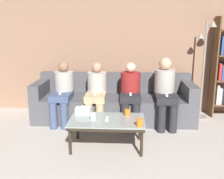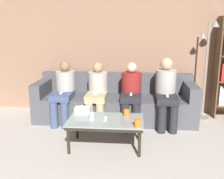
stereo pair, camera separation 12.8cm
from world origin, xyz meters
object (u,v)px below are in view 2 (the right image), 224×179
(seated_person_right_end, at_px, (166,90))
(seated_person_mid_left, at_px, (97,91))
(cup_near_right, at_px, (92,116))
(cup_far_center, at_px, (138,123))
(couch, at_px, (115,103))
(cup_near_left, at_px, (126,113))
(seated_person_mid_right, at_px, (131,91))
(standing_lamp, at_px, (207,60))
(seated_person_left_end, at_px, (64,90))
(tissue_box, at_px, (83,110))
(game_remote, at_px, (106,119))
(coffee_table, at_px, (106,122))

(seated_person_right_end, bearing_deg, seated_person_mid_left, -179.82)
(cup_near_right, height_order, cup_far_center, cup_far_center)
(couch, bearing_deg, cup_near_right, -100.52)
(cup_near_left, distance_m, seated_person_mid_right, 0.77)
(standing_lamp, relative_size, seated_person_mid_left, 1.68)
(couch, distance_m, seated_person_left_end, 0.93)
(cup_far_center, height_order, tissue_box, tissue_box)
(cup_near_left, height_order, seated_person_mid_left, seated_person_mid_left)
(tissue_box, xyz_separation_m, seated_person_mid_left, (0.11, 0.73, 0.11))
(seated_person_left_end, distance_m, seated_person_right_end, 1.74)
(standing_lamp, height_order, seated_person_left_end, standing_lamp)
(cup_near_right, height_order, seated_person_right_end, seated_person_right_end)
(cup_near_left, height_order, seated_person_right_end, seated_person_right_end)
(game_remote, bearing_deg, seated_person_right_end, 46.23)
(cup_far_center, xyz_separation_m, seated_person_left_end, (-1.26, 1.17, 0.11))
(coffee_table, relative_size, cup_far_center, 10.06)
(standing_lamp, bearing_deg, seated_person_left_end, -171.62)
(tissue_box, relative_size, seated_person_right_end, 0.20)
(coffee_table, height_order, cup_near_left, cup_near_left)
(cup_near_right, relative_size, cup_far_center, 0.99)
(couch, distance_m, cup_far_center, 1.46)
(coffee_table, distance_m, cup_near_left, 0.34)
(seated_person_left_end, bearing_deg, cup_near_left, -34.29)
(cup_near_right, xyz_separation_m, seated_person_left_end, (-0.65, 0.97, 0.11))
(cup_far_center, height_order, standing_lamp, standing_lamp)
(cup_near_left, height_order, game_remote, cup_near_left)
(coffee_table, bearing_deg, seated_person_right_end, 46.23)
(cup_near_right, distance_m, seated_person_left_end, 1.17)
(seated_person_mid_right, bearing_deg, coffee_table, -108.92)
(cup_far_center, bearing_deg, standing_lamp, 52.19)
(cup_near_left, distance_m, standing_lamp, 1.86)
(couch, bearing_deg, standing_lamp, 5.06)
(seated_person_right_end, bearing_deg, seated_person_mid_right, 179.52)
(coffee_table, bearing_deg, seated_person_mid_right, 71.08)
(cup_near_right, bearing_deg, standing_lamp, 36.44)
(coffee_table, distance_m, cup_near_right, 0.21)
(seated_person_right_end, bearing_deg, cup_near_right, -138.17)
(couch, height_order, standing_lamp, standing_lamp)
(couch, xyz_separation_m, cup_near_left, (0.24, -0.98, 0.15))
(coffee_table, distance_m, seated_person_right_end, 1.33)
(cup_near_right, xyz_separation_m, game_remote, (0.19, 0.03, -0.04))
(cup_near_right, height_order, game_remote, cup_near_right)
(cup_near_right, relative_size, game_remote, 0.67)
(cup_near_left, relative_size, cup_near_right, 0.86)
(standing_lamp, xyz_separation_m, seated_person_right_end, (-0.72, -0.36, -0.46))
(cup_near_right, relative_size, standing_lamp, 0.06)
(seated_person_right_end, bearing_deg, couch, 165.89)
(couch, distance_m, seated_person_mid_left, 0.45)
(cup_near_left, bearing_deg, standing_lamp, 39.68)
(seated_person_right_end, bearing_deg, cup_near_left, -129.68)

